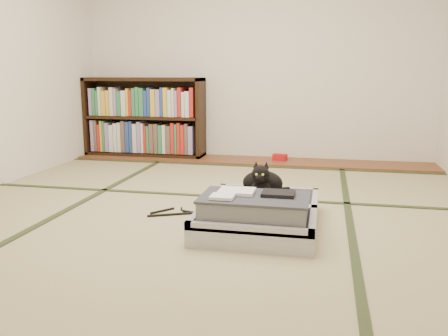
# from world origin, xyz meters

# --- Properties ---
(floor) EXTENTS (4.50, 4.50, 0.00)m
(floor) POSITION_xyz_m (0.00, 0.00, 0.00)
(floor) COLOR tan
(floor) RESTS_ON ground
(wood_strip) EXTENTS (4.00, 0.50, 0.02)m
(wood_strip) POSITION_xyz_m (0.00, 2.00, 0.01)
(wood_strip) COLOR brown
(wood_strip) RESTS_ON ground
(red_item) EXTENTS (0.17, 0.12, 0.07)m
(red_item) POSITION_xyz_m (0.33, 2.03, 0.06)
(red_item) COLOR red
(red_item) RESTS_ON wood_strip
(tatami_borders) EXTENTS (4.00, 4.50, 0.01)m
(tatami_borders) POSITION_xyz_m (0.00, 0.49, 0.00)
(tatami_borders) COLOR #2D381E
(tatami_borders) RESTS_ON ground
(bookcase) EXTENTS (1.42, 0.32, 0.92)m
(bookcase) POSITION_xyz_m (-1.28, 2.07, 0.45)
(bookcase) COLOR black
(bookcase) RESTS_ON wood_strip
(suitcase) EXTENTS (0.73, 0.97, 0.29)m
(suitcase) POSITION_xyz_m (0.42, -0.31, 0.10)
(suitcase) COLOR silver
(suitcase) RESTS_ON floor
(cat) EXTENTS (0.32, 0.33, 0.26)m
(cat) POSITION_xyz_m (0.40, -0.02, 0.24)
(cat) COLOR black
(cat) RESTS_ON suitcase
(cable_coil) EXTENTS (0.10, 0.10, 0.02)m
(cable_coil) POSITION_xyz_m (0.58, 0.01, 0.15)
(cable_coil) COLOR white
(cable_coil) RESTS_ON suitcase
(hanger) EXTENTS (0.40, 0.27, 0.01)m
(hanger) POSITION_xyz_m (-0.19, -0.12, 0.01)
(hanger) COLOR black
(hanger) RESTS_ON floor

